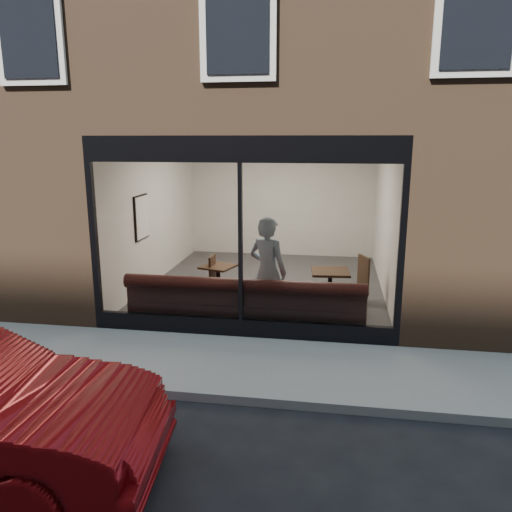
% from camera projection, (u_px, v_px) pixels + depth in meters
% --- Properties ---
extents(ground, '(120.00, 120.00, 0.00)m').
position_uv_depth(ground, '(211.00, 399.00, 6.20)').
color(ground, black).
rests_on(ground, ground).
extents(sidewalk_near, '(40.00, 2.00, 0.01)m').
position_uv_depth(sidewalk_near, '(228.00, 364.00, 7.16)').
color(sidewalk_near, gray).
rests_on(sidewalk_near, ground).
extents(kerb_near, '(40.00, 0.10, 0.12)m').
position_uv_depth(kerb_near, '(209.00, 396.00, 6.13)').
color(kerb_near, gray).
rests_on(kerb_near, ground).
extents(host_building_pier_left, '(2.50, 12.00, 3.20)m').
position_uv_depth(host_building_pier_left, '(150.00, 195.00, 14.09)').
color(host_building_pier_left, brown).
rests_on(host_building_pier_left, ground).
extents(host_building_pier_right, '(2.50, 12.00, 3.20)m').
position_uv_depth(host_building_pier_right, '(425.00, 200.00, 12.95)').
color(host_building_pier_right, brown).
rests_on(host_building_pier_right, ground).
extents(host_building_backfill, '(5.00, 6.00, 3.20)m').
position_uv_depth(host_building_backfill, '(291.00, 187.00, 16.40)').
color(host_building_backfill, brown).
rests_on(host_building_backfill, ground).
extents(cafe_floor, '(6.00, 6.00, 0.00)m').
position_uv_depth(cafe_floor, '(266.00, 284.00, 11.00)').
color(cafe_floor, '#2D2D30').
rests_on(cafe_floor, ground).
extents(cafe_ceiling, '(6.00, 6.00, 0.00)m').
position_uv_depth(cafe_ceiling, '(267.00, 137.00, 10.27)').
color(cafe_ceiling, white).
rests_on(cafe_ceiling, host_building_upper).
extents(cafe_wall_back, '(5.00, 0.00, 5.00)m').
position_uv_depth(cafe_wall_back, '(281.00, 198.00, 13.51)').
color(cafe_wall_back, silver).
rests_on(cafe_wall_back, ground).
extents(cafe_wall_left, '(0.00, 6.00, 6.00)m').
position_uv_depth(cafe_wall_left, '(155.00, 211.00, 11.02)').
color(cafe_wall_left, silver).
rests_on(cafe_wall_left, ground).
extents(cafe_wall_right, '(0.00, 6.00, 6.00)m').
position_uv_depth(cafe_wall_right, '(386.00, 216.00, 10.25)').
color(cafe_wall_right, silver).
rests_on(cafe_wall_right, ground).
extents(storefront_kick, '(5.00, 0.10, 0.30)m').
position_uv_depth(storefront_kick, '(241.00, 328.00, 8.13)').
color(storefront_kick, black).
rests_on(storefront_kick, ground).
extents(storefront_header, '(5.00, 0.10, 0.40)m').
position_uv_depth(storefront_header, '(240.00, 149.00, 7.48)').
color(storefront_header, black).
rests_on(storefront_header, host_building_upper).
extents(storefront_mullion, '(0.06, 0.10, 2.50)m').
position_uv_depth(storefront_mullion, '(240.00, 244.00, 7.81)').
color(storefront_mullion, black).
rests_on(storefront_mullion, storefront_kick).
extents(storefront_glass, '(4.80, 0.00, 4.80)m').
position_uv_depth(storefront_glass, '(240.00, 244.00, 7.78)').
color(storefront_glass, white).
rests_on(storefront_glass, storefront_kick).
extents(banquette, '(4.00, 0.55, 0.45)m').
position_uv_depth(banquette, '(245.00, 315.00, 8.50)').
color(banquette, '#381714').
rests_on(banquette, cafe_floor).
extents(person, '(0.81, 0.68, 1.90)m').
position_uv_depth(person, '(268.00, 272.00, 8.48)').
color(person, '#9EB9CD').
rests_on(person, cafe_floor).
extents(cafe_table_left, '(0.72, 0.72, 0.04)m').
position_uv_depth(cafe_table_left, '(218.00, 267.00, 9.65)').
color(cafe_table_left, black).
rests_on(cafe_table_left, cafe_floor).
extents(cafe_table_right, '(0.74, 0.74, 0.04)m').
position_uv_depth(cafe_table_right, '(330.00, 272.00, 9.27)').
color(cafe_table_right, black).
rests_on(cafe_table_right, cafe_floor).
extents(cafe_chair_left, '(0.39, 0.39, 0.04)m').
position_uv_depth(cafe_chair_left, '(204.00, 290.00, 9.83)').
color(cafe_chair_left, black).
rests_on(cafe_chair_left, cafe_floor).
extents(cafe_chair_right, '(0.58, 0.58, 0.04)m').
position_uv_depth(cafe_chair_right, '(354.00, 292.00, 9.71)').
color(cafe_chair_right, black).
rests_on(cafe_chair_right, cafe_floor).
extents(wall_poster, '(0.02, 0.64, 0.85)m').
position_uv_depth(wall_poster, '(142.00, 217.00, 10.20)').
color(wall_poster, white).
rests_on(wall_poster, cafe_wall_left).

